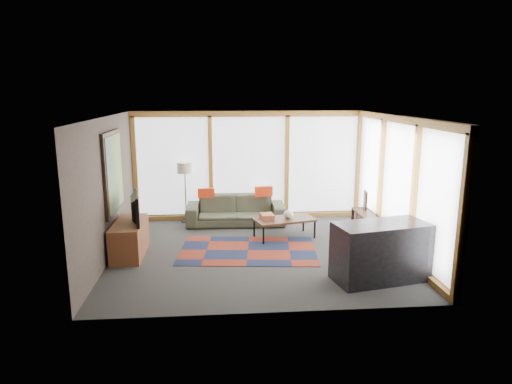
{
  "coord_description": "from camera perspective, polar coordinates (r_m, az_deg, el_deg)",
  "views": [
    {
      "loc": [
        -0.73,
        -8.36,
        3.04
      ],
      "look_at": [
        0.0,
        0.4,
        1.1
      ],
      "focal_mm": 32.0,
      "sensor_mm": 36.0,
      "label": 1
    }
  ],
  "objects": [
    {
      "name": "bowl_a",
      "position": [
        9.18,
        15.27,
        -3.8
      ],
      "size": [
        0.25,
        0.25,
        0.11
      ],
      "primitive_type": "ellipsoid",
      "rotation": [
        0.0,
        0.0,
        -0.17
      ],
      "color": "black",
      "rests_on": "bookshelf"
    },
    {
      "name": "bar_counter",
      "position": [
        7.78,
        15.3,
        -7.22
      ],
      "size": [
        1.63,
        1.01,
        0.96
      ],
      "primitive_type": "cube",
      "rotation": [
        0.0,
        0.0,
        0.21
      ],
      "color": "black",
      "rests_on": "ground"
    },
    {
      "name": "ground",
      "position": [
        8.92,
        0.22,
        -7.47
      ],
      "size": [
        5.5,
        5.5,
        0.0
      ],
      "primitive_type": "plane",
      "color": "#30302E",
      "rests_on": "ground"
    },
    {
      "name": "pillow_left",
      "position": [
        10.52,
        -6.26,
        -0.1
      ],
      "size": [
        0.39,
        0.16,
        0.21
      ],
      "primitive_type": "cube",
      "rotation": [
        0.0,
        0.0,
        0.12
      ],
      "color": "red",
      "rests_on": "sofa"
    },
    {
      "name": "coffee_table",
      "position": [
        9.72,
        3.55,
        -4.51
      ],
      "size": [
        1.36,
        0.93,
        0.41
      ],
      "primitive_type": null,
      "rotation": [
        0.0,
        0.0,
        0.27
      ],
      "color": "#30210F",
      "rests_on": "ground"
    },
    {
      "name": "bookshelf",
      "position": [
        9.76,
        14.39,
        -4.6
      ],
      "size": [
        0.35,
        1.94,
        0.49
      ],
      "primitive_type": null,
      "color": "#30210F",
      "rests_on": "ground"
    },
    {
      "name": "bowl_b",
      "position": [
        9.51,
        15.01,
        -3.31
      ],
      "size": [
        0.18,
        0.18,
        0.08
      ],
      "primitive_type": "ellipsoid",
      "rotation": [
        0.0,
        0.0,
        0.08
      ],
      "color": "black",
      "rests_on": "bookshelf"
    },
    {
      "name": "television",
      "position": [
        8.79,
        -15.34,
        -1.97
      ],
      "size": [
        0.32,
        0.96,
        0.55
      ],
      "primitive_type": "imported",
      "rotation": [
        0.0,
        0.0,
        1.78
      ],
      "color": "black",
      "rests_on": "tv_console"
    },
    {
      "name": "floor_lamp",
      "position": [
        10.88,
        -8.81,
        -0.04
      ],
      "size": [
        0.36,
        0.36,
        1.43
      ],
      "primitive_type": null,
      "color": "black",
      "rests_on": "ground"
    },
    {
      "name": "sofa",
      "position": [
        10.66,
        -2.56,
        -2.28
      ],
      "size": [
        2.3,
        0.96,
        0.66
      ],
      "primitive_type": "imported",
      "rotation": [
        0.0,
        0.0,
        -0.03
      ],
      "color": "#373D2C",
      "rests_on": "ground"
    },
    {
      "name": "rug",
      "position": [
        8.98,
        -1.02,
        -7.29
      ],
      "size": [
        2.78,
        1.94,
        0.01
      ],
      "primitive_type": "cube",
      "rotation": [
        0.0,
        0.0,
        -0.1
      ],
      "color": "maroon",
      "rests_on": "ground"
    },
    {
      "name": "book_stack",
      "position": [
        9.61,
        1.4,
        -3.08
      ],
      "size": [
        0.3,
        0.36,
        0.11
      ],
      "primitive_type": "cube",
      "rotation": [
        0.0,
        0.0,
        0.13
      ],
      "color": "#9B4C29",
      "rests_on": "coffee_table"
    },
    {
      "name": "room_envelope",
      "position": [
        9.13,
        3.01,
        2.98
      ],
      "size": [
        5.52,
        5.02,
        2.62
      ],
      "color": "#3B332C",
      "rests_on": "ground"
    },
    {
      "name": "shelf_picture",
      "position": [
        10.39,
        13.51,
        -0.98
      ],
      "size": [
        0.09,
        0.31,
        0.4
      ],
      "primitive_type": "cube",
      "rotation": [
        0.0,
        0.0,
        -0.16
      ],
      "color": "black",
      "rests_on": "bookshelf"
    },
    {
      "name": "pillow_right",
      "position": [
        10.58,
        0.97,
        0.09
      ],
      "size": [
        0.42,
        0.18,
        0.23
      ],
      "primitive_type": "cube",
      "rotation": [
        0.0,
        0.0,
        0.13
      ],
      "color": "red",
      "rests_on": "sofa"
    },
    {
      "name": "tv_console",
      "position": [
        8.99,
        -15.52,
        -5.63
      ],
      "size": [
        0.54,
        1.29,
        0.64
      ],
      "primitive_type": "cube",
      "color": "brown",
      "rests_on": "ground"
    },
    {
      "name": "vase",
      "position": [
        9.67,
        4.08,
        -2.78
      ],
      "size": [
        0.23,
        0.23,
        0.18
      ],
      "primitive_type": "ellipsoid",
      "rotation": [
        0.0,
        0.0,
        -0.1
      ],
      "color": "beige",
      "rests_on": "coffee_table"
    }
  ]
}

